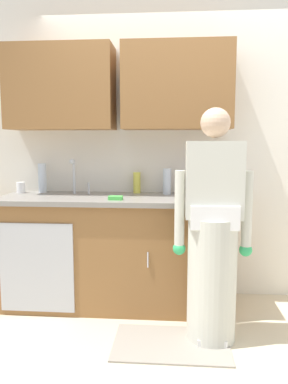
# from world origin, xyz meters

# --- Properties ---
(ground_plane) EXTENTS (9.00, 9.00, 0.00)m
(ground_plane) POSITION_xyz_m (0.00, 0.00, 0.00)
(ground_plane) COLOR beige
(kitchen_wall_with_uppers) EXTENTS (4.80, 0.44, 2.70)m
(kitchen_wall_with_uppers) POSITION_xyz_m (-0.14, 0.99, 1.48)
(kitchen_wall_with_uppers) COLOR silver
(kitchen_wall_with_uppers) RESTS_ON ground
(counter_cabinet) EXTENTS (1.90, 0.62, 0.90)m
(counter_cabinet) POSITION_xyz_m (-0.55, 0.70, 0.45)
(counter_cabinet) COLOR brown
(counter_cabinet) RESTS_ON ground
(countertop) EXTENTS (1.96, 0.66, 0.04)m
(countertop) POSITION_xyz_m (-0.55, 0.70, 0.92)
(countertop) COLOR gray
(countertop) RESTS_ON counter_cabinet
(sink) EXTENTS (0.50, 0.36, 0.35)m
(sink) POSITION_xyz_m (-0.91, 0.71, 0.93)
(sink) COLOR #B7BABF
(sink) RESTS_ON counter_cabinet
(person_at_sink) EXTENTS (0.55, 0.34, 1.62)m
(person_at_sink) POSITION_xyz_m (0.20, 0.16, 0.69)
(person_at_sink) COLOR white
(person_at_sink) RESTS_ON ground
(floor_mat) EXTENTS (0.80, 0.50, 0.01)m
(floor_mat) POSITION_xyz_m (-0.08, 0.05, 0.01)
(floor_mat) COLOR gray
(floor_mat) RESTS_ON ground
(bottle_dish_liquid) EXTENTS (0.07, 0.07, 0.26)m
(bottle_dish_liquid) POSITION_xyz_m (-1.26, 0.90, 1.07)
(bottle_dish_liquid) COLOR silver
(bottle_dish_liquid) RESTS_ON countertop
(bottle_soap) EXTENTS (0.07, 0.07, 0.19)m
(bottle_soap) POSITION_xyz_m (-0.40, 0.94, 1.03)
(bottle_soap) COLOR #D8D14C
(bottle_soap) RESTS_ON countertop
(bottle_cleaner_spray) EXTENTS (0.07, 0.07, 0.23)m
(bottle_cleaner_spray) POSITION_xyz_m (-0.13, 0.88, 1.05)
(bottle_cleaner_spray) COLOR silver
(bottle_cleaner_spray) RESTS_ON countertop
(bottle_water_tall) EXTENTS (0.07, 0.07, 0.28)m
(bottle_water_tall) POSITION_xyz_m (0.14, 0.89, 1.08)
(bottle_water_tall) COLOR #66388C
(bottle_water_tall) RESTS_ON countertop
(bottle_water_short) EXTENTS (0.08, 0.08, 0.18)m
(bottle_water_short) POSITION_xyz_m (0.37, 0.88, 1.03)
(bottle_water_short) COLOR #66388C
(bottle_water_short) RESTS_ON countertop
(cup_by_sink) EXTENTS (0.08, 0.08, 0.10)m
(cup_by_sink) POSITION_xyz_m (-1.45, 0.86, 0.99)
(cup_by_sink) COLOR white
(cup_by_sink) RESTS_ON countertop
(knife_on_counter) EXTENTS (0.09, 0.24, 0.01)m
(knife_on_counter) POSITION_xyz_m (0.24, 0.59, 0.94)
(knife_on_counter) COLOR silver
(knife_on_counter) RESTS_ON countertop
(sponge) EXTENTS (0.11, 0.07, 0.03)m
(sponge) POSITION_xyz_m (-0.53, 0.52, 0.96)
(sponge) COLOR #4CBF4C
(sponge) RESTS_ON countertop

